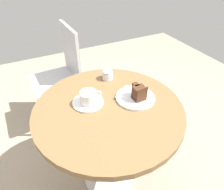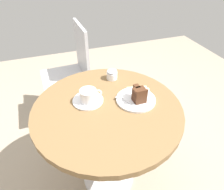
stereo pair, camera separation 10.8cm
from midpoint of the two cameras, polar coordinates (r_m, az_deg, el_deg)
The scene contains 11 objects.
ground_plane at distance 1.60m, azimuth 1.09°, elevation -22.30°, with size 4.40×4.40×0.01m, color gray.
cafe_table at distance 1.14m, azimuth 1.43°, elevation -7.58°, with size 0.80×0.80×0.68m.
saucer at distance 1.10m, azimuth -4.13°, elevation -1.64°, with size 0.17×0.17×0.01m.
coffee_cup at distance 1.07m, azimuth -3.85°, elevation -0.18°, with size 0.12×0.09×0.07m.
teaspoon at distance 1.05m, azimuth -4.25°, elevation -3.48°, with size 0.11×0.02×0.00m.
cake_plate at distance 1.12m, azimuth 9.64°, elevation -1.42°, with size 0.22×0.22×0.01m.
cake_slice at distance 1.08m, azimuth 10.58°, elevation -0.02°, with size 0.07×0.09×0.09m.
fork at distance 1.09m, azimuth 6.53°, elevation -1.71°, with size 0.10×0.14×0.00m.
napkin at distance 1.17m, azimuth 10.30°, elevation 0.33°, with size 0.17×0.17×0.00m.
cafe_chair at distance 1.76m, azimuth -9.25°, elevation 7.71°, with size 0.40×0.40×0.88m.
sugar_pot at distance 1.27m, azimuth 2.43°, elevation 5.86°, with size 0.07×0.07×0.06m.
Camera 2 is at (-0.24, -0.77, 1.38)m, focal length 32.00 mm.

